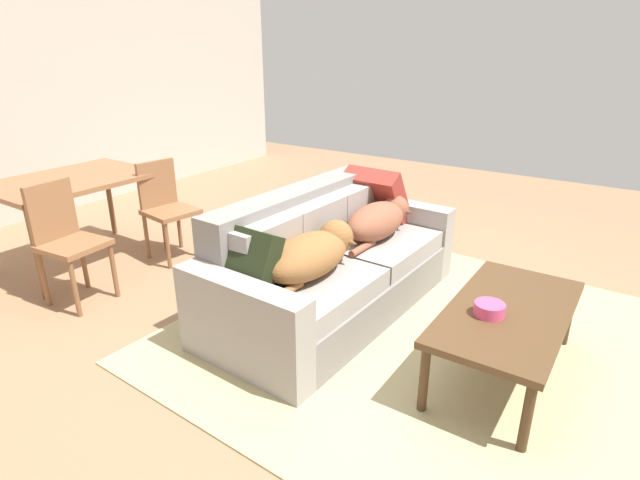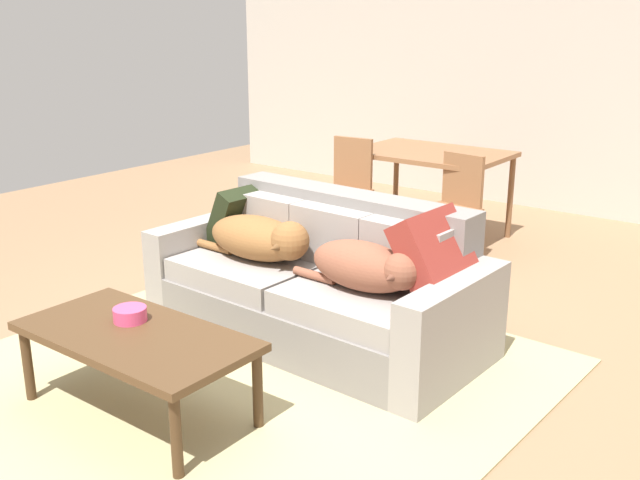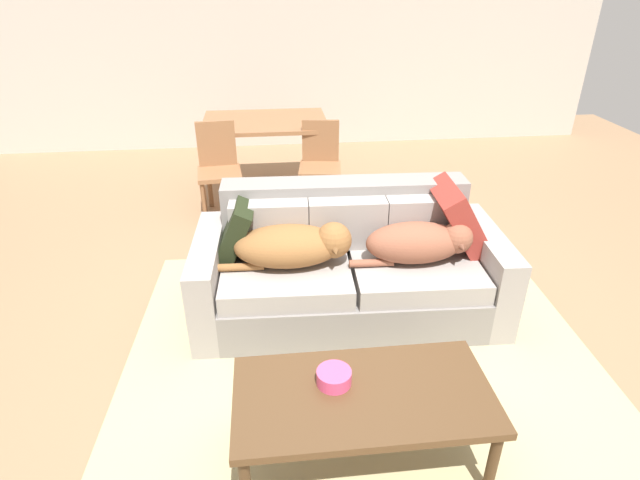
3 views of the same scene
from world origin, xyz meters
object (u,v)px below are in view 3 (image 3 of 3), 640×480
at_px(dog_on_right_cushion, 420,242).
at_px(couch, 348,267).
at_px(coffee_table, 363,400).
at_px(bowl_on_coffee_table, 334,377).
at_px(dog_on_left_cushion, 295,245).
at_px(dining_table, 265,127).
at_px(throw_pillow_by_right_arm, 458,217).
at_px(throw_pillow_by_left_arm, 235,229).
at_px(dining_chair_near_right, 320,161).
at_px(dining_chair_near_left, 219,166).

bearing_deg(dog_on_right_cushion, couch, 161.41).
xyz_separation_m(couch, coffee_table, (-0.14, -1.30, 0.07)).
xyz_separation_m(coffee_table, bowl_on_coffee_table, (-0.13, 0.08, 0.08)).
bearing_deg(dog_on_left_cushion, dining_table, 95.77).
bearing_deg(couch, dining_table, 105.09).
bearing_deg(throw_pillow_by_right_arm, dog_on_left_cushion, -172.74).
bearing_deg(dog_on_left_cushion, throw_pillow_by_left_arm, 154.81).
relative_size(couch, dining_chair_near_right, 2.42).
relative_size(coffee_table, dining_table, 0.94).
distance_m(coffee_table, dining_chair_near_left, 3.07).
relative_size(throw_pillow_by_left_arm, dining_chair_near_right, 0.45).
bearing_deg(dining_chair_near_right, dining_chair_near_left, -168.03).
xyz_separation_m(throw_pillow_by_left_arm, dining_table, (0.24, 2.18, 0.08)).
bearing_deg(bowl_on_coffee_table, dining_table, 94.20).
height_order(throw_pillow_by_left_arm, dining_chair_near_left, dining_chair_near_left).
height_order(dog_on_left_cushion, dog_on_right_cushion, dog_on_left_cushion).
distance_m(dog_on_left_cushion, throw_pillow_by_right_arm, 1.14).
relative_size(throw_pillow_by_left_arm, bowl_on_coffee_table, 2.33).
distance_m(dog_on_right_cushion, dining_table, 2.62).
bearing_deg(dining_chair_near_right, throw_pillow_by_right_arm, -57.72).
relative_size(dog_on_left_cushion, dining_table, 0.69).
distance_m(dog_on_left_cushion, dog_on_right_cushion, 0.82).
xyz_separation_m(dog_on_right_cushion, coffee_table, (-0.58, -1.13, -0.19)).
distance_m(dog_on_left_cushion, dining_table, 2.39).
relative_size(throw_pillow_by_right_arm, dining_chair_near_left, 0.52).
xyz_separation_m(dog_on_left_cushion, dog_on_right_cushion, (0.81, -0.05, 0.00)).
distance_m(couch, bowl_on_coffee_table, 1.26).
bearing_deg(dining_chair_near_left, dining_table, 47.59).
relative_size(couch, bowl_on_coffee_table, 12.68).
xyz_separation_m(dog_on_left_cushion, coffee_table, (0.23, -1.18, -0.19)).
bearing_deg(bowl_on_coffee_table, coffee_table, -30.71).
distance_m(dog_on_right_cushion, throw_pillow_by_right_arm, 0.38).
distance_m(throw_pillow_by_left_arm, dining_table, 2.20).
distance_m(dog_on_right_cushion, dining_chair_near_right, 1.94).
bearing_deg(dog_on_right_cushion, throw_pillow_by_right_arm, 33.50).
xyz_separation_m(dog_on_right_cushion, throw_pillow_by_right_arm, (0.32, 0.19, 0.07)).
height_order(throw_pillow_by_right_arm, dining_table, throw_pillow_by_right_arm).
xyz_separation_m(dog_on_left_cushion, dining_chair_near_right, (0.37, 1.84, -0.09)).
xyz_separation_m(dog_on_right_cushion, dining_table, (-0.97, 2.43, 0.11)).
relative_size(bowl_on_coffee_table, dining_chair_near_right, 0.19).
height_order(throw_pillow_by_right_arm, dining_chair_near_left, dining_chair_near_left).
bearing_deg(throw_pillow_by_right_arm, coffee_table, -124.20).
distance_m(dog_on_right_cushion, coffee_table, 1.28).
xyz_separation_m(couch, dog_on_left_cushion, (-0.37, -0.12, 0.26)).
bearing_deg(couch, dog_on_right_cushion, -18.59).
bearing_deg(throw_pillow_by_right_arm, couch, -178.09).
distance_m(dining_table, dining_chair_near_left, 0.79).
xyz_separation_m(couch, dining_table, (-0.52, 2.26, 0.37)).
distance_m(throw_pillow_by_right_arm, bowl_on_coffee_table, 1.63).
height_order(dining_table, dining_chair_near_right, dining_chair_near_right).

